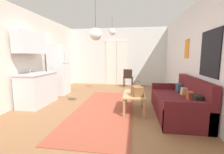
{
  "coord_description": "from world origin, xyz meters",
  "views": [
    {
      "loc": [
        0.82,
        -3.56,
        1.38
      ],
      "look_at": [
        0.11,
        1.29,
        0.71
      ],
      "focal_mm": 24.35,
      "sensor_mm": 36.0,
      "label": 1
    }
  ],
  "objects_px": {
    "coffee_table": "(134,96)",
    "pendant_lamp_far": "(112,32)",
    "accent_chair": "(128,77)",
    "pendant_lamp_near": "(96,34)",
    "refrigerator": "(59,70)",
    "bamboo_vase": "(139,88)",
    "couch": "(180,104)",
    "handbag": "(137,91)"
  },
  "relations": [
    {
      "from": "bamboo_vase",
      "to": "pendant_lamp_far",
      "type": "distance_m",
      "value": 2.44
    },
    {
      "from": "refrigerator",
      "to": "pendant_lamp_near",
      "type": "distance_m",
      "value": 2.63
    },
    {
      "from": "bamboo_vase",
      "to": "couch",
      "type": "bearing_deg",
      "value": -20.04
    },
    {
      "from": "couch",
      "to": "refrigerator",
      "type": "height_order",
      "value": "refrigerator"
    },
    {
      "from": "bamboo_vase",
      "to": "pendant_lamp_near",
      "type": "xyz_separation_m",
      "value": [
        -1.04,
        -0.47,
        1.33
      ]
    },
    {
      "from": "bamboo_vase",
      "to": "pendant_lamp_far",
      "type": "relative_size",
      "value": 0.72
    },
    {
      "from": "pendant_lamp_near",
      "to": "handbag",
      "type": "bearing_deg",
      "value": 4.25
    },
    {
      "from": "refrigerator",
      "to": "pendant_lamp_near",
      "type": "xyz_separation_m",
      "value": [
        1.8,
        -1.64,
        0.99
      ]
    },
    {
      "from": "accent_chair",
      "to": "pendant_lamp_near",
      "type": "height_order",
      "value": "pendant_lamp_near"
    },
    {
      "from": "refrigerator",
      "to": "bamboo_vase",
      "type": "bearing_deg",
      "value": -22.33
    },
    {
      "from": "coffee_table",
      "to": "bamboo_vase",
      "type": "bearing_deg",
      "value": 59.39
    },
    {
      "from": "bamboo_vase",
      "to": "handbag",
      "type": "distance_m",
      "value": 0.4
    },
    {
      "from": "accent_chair",
      "to": "couch",
      "type": "bearing_deg",
      "value": 118.18
    },
    {
      "from": "couch",
      "to": "bamboo_vase",
      "type": "distance_m",
      "value": 1.04
    },
    {
      "from": "bamboo_vase",
      "to": "refrigerator",
      "type": "bearing_deg",
      "value": 157.67
    },
    {
      "from": "accent_chair",
      "to": "pendant_lamp_near",
      "type": "relative_size",
      "value": 0.83
    },
    {
      "from": "handbag",
      "to": "pendant_lamp_far",
      "type": "relative_size",
      "value": 0.62
    },
    {
      "from": "coffee_table",
      "to": "accent_chair",
      "type": "bearing_deg",
      "value": 95.33
    },
    {
      "from": "refrigerator",
      "to": "pendant_lamp_near",
      "type": "height_order",
      "value": "pendant_lamp_near"
    },
    {
      "from": "coffee_table",
      "to": "handbag",
      "type": "distance_m",
      "value": 0.26
    },
    {
      "from": "handbag",
      "to": "pendant_lamp_near",
      "type": "distance_m",
      "value": 1.64
    },
    {
      "from": "coffee_table",
      "to": "refrigerator",
      "type": "bearing_deg",
      "value": 153.08
    },
    {
      "from": "handbag",
      "to": "accent_chair",
      "type": "relative_size",
      "value": 0.47
    },
    {
      "from": "refrigerator",
      "to": "accent_chair",
      "type": "relative_size",
      "value": 2.2
    },
    {
      "from": "refrigerator",
      "to": "accent_chair",
      "type": "xyz_separation_m",
      "value": [
        2.44,
        1.62,
        -0.42
      ]
    },
    {
      "from": "pendant_lamp_far",
      "to": "pendant_lamp_near",
      "type": "bearing_deg",
      "value": -92.97
    },
    {
      "from": "accent_chair",
      "to": "pendant_lamp_far",
      "type": "height_order",
      "value": "pendant_lamp_far"
    },
    {
      "from": "bamboo_vase",
      "to": "handbag",
      "type": "relative_size",
      "value": 1.14
    },
    {
      "from": "bamboo_vase",
      "to": "coffee_table",
      "type": "bearing_deg",
      "value": -120.61
    },
    {
      "from": "refrigerator",
      "to": "accent_chair",
      "type": "distance_m",
      "value": 2.96
    },
    {
      "from": "pendant_lamp_near",
      "to": "refrigerator",
      "type": "bearing_deg",
      "value": 137.75
    },
    {
      "from": "pendant_lamp_near",
      "to": "pendant_lamp_far",
      "type": "bearing_deg",
      "value": 87.03
    },
    {
      "from": "couch",
      "to": "refrigerator",
      "type": "bearing_deg",
      "value": 158.23
    },
    {
      "from": "couch",
      "to": "pendant_lamp_near",
      "type": "xyz_separation_m",
      "value": [
        -1.98,
        -0.13,
        1.61
      ]
    },
    {
      "from": "coffee_table",
      "to": "accent_chair",
      "type": "height_order",
      "value": "accent_chair"
    },
    {
      "from": "pendant_lamp_near",
      "to": "bamboo_vase",
      "type": "bearing_deg",
      "value": 24.35
    },
    {
      "from": "couch",
      "to": "accent_chair",
      "type": "height_order",
      "value": "couch"
    },
    {
      "from": "pendant_lamp_far",
      "to": "coffee_table",
      "type": "bearing_deg",
      "value": -64.48
    },
    {
      "from": "coffee_table",
      "to": "pendant_lamp_far",
      "type": "bearing_deg",
      "value": 115.52
    },
    {
      "from": "pendant_lamp_near",
      "to": "couch",
      "type": "bearing_deg",
      "value": 3.73
    },
    {
      "from": "accent_chair",
      "to": "pendant_lamp_near",
      "type": "distance_m",
      "value": 3.61
    },
    {
      "from": "couch",
      "to": "bamboo_vase",
      "type": "relative_size",
      "value": 4.45
    }
  ]
}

